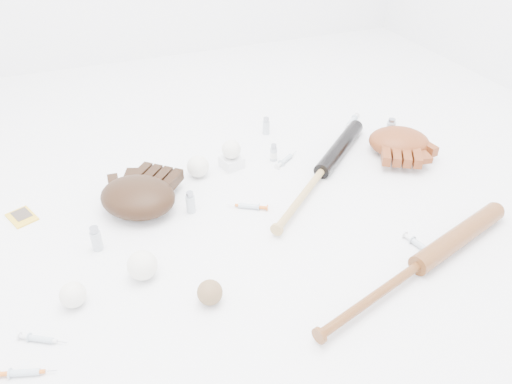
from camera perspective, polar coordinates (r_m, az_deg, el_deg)
name	(u,v)px	position (r m, az deg, el deg)	size (l,w,h in m)	color
bat_dark	(322,171)	(1.77, 7.55, 2.42)	(0.79, 0.06, 0.06)	black
bat_wood	(419,265)	(1.44, 18.13, -7.92)	(0.82, 0.06, 0.06)	brown
glove_dark	(138,197)	(1.63, -13.35, -0.51)	(0.29, 0.29, 0.11)	black
glove_tan	(399,142)	(1.97, 16.04, 5.56)	(0.27, 0.27, 0.10)	maroon
trading_card	(22,217)	(1.74, -25.19, -2.61)	(0.07, 0.10, 0.01)	gold
pedestal	(232,162)	(1.82, -2.79, 3.41)	(0.07, 0.07, 0.04)	white
baseball_on_pedestal	(231,149)	(1.79, -2.84, 4.89)	(0.07, 0.07, 0.07)	white
baseball_left	(73,295)	(1.37, -20.20, -10.97)	(0.07, 0.07, 0.07)	white
baseball_upper	(198,166)	(1.77, -6.66, 2.92)	(0.08, 0.08, 0.08)	white
baseball_mid	(142,265)	(1.39, -12.86, -8.17)	(0.08, 0.08, 0.08)	white
baseball_aged	(210,292)	(1.30, -5.30, -11.36)	(0.07, 0.07, 0.07)	brown
syringe_0	(41,339)	(1.33, -23.37, -15.17)	(0.13, 0.02, 0.02)	#ADBCC6
syringe_1	(249,206)	(1.61, -0.84, -1.63)	(0.15, 0.03, 0.02)	#ADBCC6
syringe_2	(286,159)	(1.86, 3.45, 3.73)	(0.15, 0.03, 0.02)	#ADBCC6
syringe_3	(422,247)	(1.54, 18.44, -5.97)	(0.16, 0.03, 0.02)	#ADBCC6
syringe_4	(352,121)	(2.17, 10.86, 7.95)	(0.16, 0.03, 0.02)	#ADBCC6
syringe_5	(25,373)	(1.28, -24.90, -18.21)	(0.14, 0.02, 0.02)	#ADBCC6
vial_0	(274,152)	(1.85, 2.03, 4.54)	(0.03, 0.03, 0.07)	#ABB3BB
vial_1	(266,126)	(2.03, 1.16, 7.58)	(0.03, 0.03, 0.07)	#ABB3BB
vial_2	(190,202)	(1.60, -7.50, -1.15)	(0.03, 0.03, 0.08)	#ABB3BB
vial_3	(391,129)	(2.07, 15.13, 7.02)	(0.04, 0.04, 0.08)	#ABB3BB
vial_4	(96,238)	(1.51, -17.81, -5.06)	(0.03, 0.03, 0.08)	#ABB3BB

